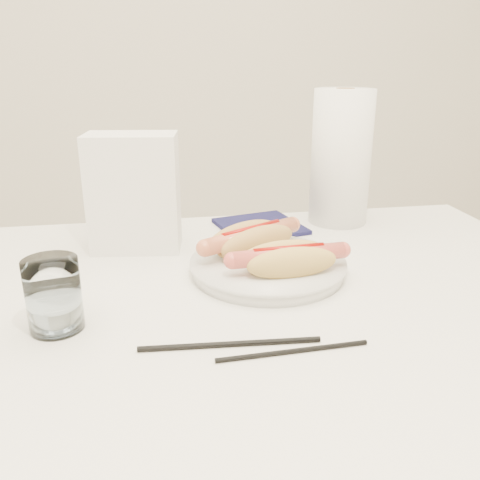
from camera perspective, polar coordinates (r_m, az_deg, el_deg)
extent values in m
cube|color=white|center=(0.79, -1.33, -7.39)|extent=(1.20, 0.80, 0.04)
cylinder|color=silver|center=(1.43, 19.10, -12.50)|extent=(0.04, 0.04, 0.71)
cylinder|color=silver|center=(0.85, 3.09, -3.13)|extent=(0.31, 0.31, 0.02)
ellipsoid|color=tan|center=(0.86, 2.01, -0.22)|extent=(0.15, 0.11, 0.05)
ellipsoid|color=tan|center=(0.89, 0.53, 0.39)|extent=(0.15, 0.11, 0.05)
ellipsoid|color=tan|center=(0.88, 1.25, -0.65)|extent=(0.15, 0.12, 0.03)
cylinder|color=#CC6B48|center=(0.87, 1.26, 0.50)|extent=(0.18, 0.12, 0.03)
cylinder|color=#990A05|center=(0.87, 1.27, 1.26)|extent=(0.11, 0.07, 0.01)
ellipsoid|color=#D8AC54|center=(0.79, 5.82, -2.53)|extent=(0.15, 0.05, 0.05)
ellipsoid|color=#D8AC54|center=(0.81, 5.03, -1.68)|extent=(0.15, 0.05, 0.05)
ellipsoid|color=#D8AC54|center=(0.80, 5.39, -2.85)|extent=(0.13, 0.07, 0.03)
cylinder|color=#D05449|center=(0.80, 5.43, -1.69)|extent=(0.18, 0.04, 0.03)
cylinder|color=#990A05|center=(0.79, 5.46, -0.92)|extent=(0.11, 0.02, 0.01)
cylinder|color=silver|center=(0.71, -19.98, -5.74)|extent=(0.07, 0.07, 0.10)
cylinder|color=black|center=(0.65, -1.10, -11.47)|extent=(0.23, 0.02, 0.01)
cylinder|color=black|center=(0.64, 5.90, -12.16)|extent=(0.19, 0.02, 0.01)
cube|color=white|center=(0.95, -11.67, 5.13)|extent=(0.17, 0.11, 0.21)
cube|color=#12123A|center=(1.08, 2.24, 1.53)|extent=(0.19, 0.19, 0.01)
cylinder|color=white|center=(1.11, 11.13, 8.95)|extent=(0.16, 0.16, 0.28)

